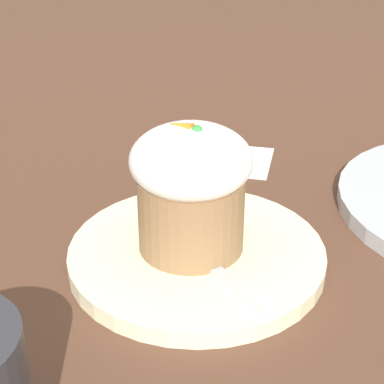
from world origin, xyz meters
The scene contains 5 objects.
ground_plane centered at (0.00, 0.00, 0.00)m, with size 4.00×4.00×0.00m, color #513323.
dessert_plate centered at (0.00, 0.00, 0.01)m, with size 0.21×0.21×0.01m.
carrot_cake centered at (0.01, 0.00, 0.07)m, with size 0.10×0.10×0.11m.
spoon centered at (-0.01, 0.01, 0.02)m, with size 0.12×0.06×0.01m.
paper_napkin centered at (0.08, -0.18, 0.00)m, with size 0.11×0.11×0.00m.
Camera 1 is at (-0.24, 0.37, 0.30)m, focal length 60.00 mm.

